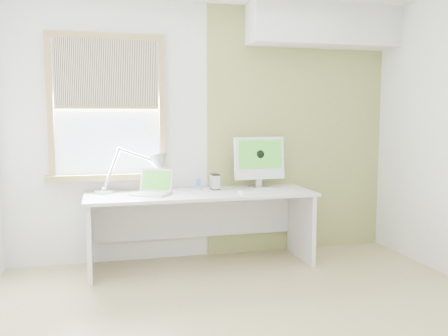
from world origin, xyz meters
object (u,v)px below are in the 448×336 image
object	(u,v)px
desk_lamp	(150,168)
laptop	(153,188)
imac	(259,159)
external_drive	(215,182)
desk	(200,211)

from	to	relation	value
desk_lamp	laptop	size ratio (longest dim) A/B	1.85
laptop	desk_lamp	bearing A→B (deg)	95.24
desk_lamp	imac	size ratio (longest dim) A/B	1.48
desk_lamp	imac	distance (m)	1.13
external_drive	desk_lamp	bearing A→B (deg)	176.49
external_drive	laptop	bearing A→B (deg)	-167.81
laptop	imac	bearing A→B (deg)	8.54
imac	desk	bearing A→B (deg)	-169.29
laptop	external_drive	size ratio (longest dim) A/B	2.74
laptop	external_drive	distance (m)	0.65
laptop	external_drive	world-z (taller)	laptop
desk	external_drive	world-z (taller)	external_drive
desk	laptop	xyz separation A→B (m)	(-0.46, -0.04, 0.25)
desk_lamp	external_drive	world-z (taller)	desk_lamp
desk_lamp	laptop	xyz separation A→B (m)	(0.02, -0.18, -0.17)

